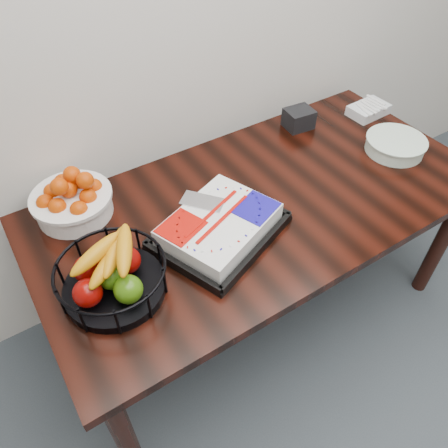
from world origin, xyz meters
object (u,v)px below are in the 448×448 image
fruit_basket (112,276)px  napkin_box (299,119)px  plate_stack (395,145)px  tangerine_bowl (71,197)px  table (262,214)px  cake_tray (219,226)px

fruit_basket → napkin_box: (1.10, 0.42, -0.03)m
plate_stack → napkin_box: (-0.23, 0.38, 0.01)m
fruit_basket → tangerine_bowl: bearing=88.0°
table → plate_stack: size_ratio=6.89×
table → cake_tray: (-0.25, -0.07, 0.13)m
fruit_basket → cake_tray: bearing=3.8°
table → cake_tray: size_ratio=3.35×
table → napkin_box: bearing=36.1°
table → plate_stack: 0.68m
cake_tray → napkin_box: bearing=29.7°
plate_stack → table: bearing=174.8°
napkin_box → table: bearing=-143.9°
tangerine_bowl → fruit_basket: tangerine_bowl is taller
table → tangerine_bowl: (-0.65, 0.32, 0.17)m
cake_tray → napkin_box: size_ratio=4.30×
tangerine_bowl → plate_stack: bearing=-15.9°
napkin_box → fruit_basket: bearing=-159.1°
plate_stack → napkin_box: napkin_box is taller
napkin_box → plate_stack: bearing=-58.7°
cake_tray → plate_stack: bearing=0.8°
cake_tray → napkin_box: cake_tray is taller
fruit_basket → table: bearing=8.6°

